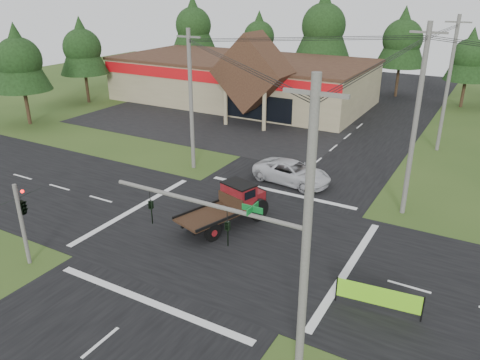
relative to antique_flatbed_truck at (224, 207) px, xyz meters
The scene contains 21 objects.
ground 1.79m from the antique_flatbed_truck, 48.41° to the right, with size 120.00×120.00×0.00m, color #2C4619.
road_ns 1.78m from the antique_flatbed_truck, 48.41° to the right, with size 12.00×120.00×0.02m, color black.
road_ew 1.78m from the antique_flatbed_truck, 48.41° to the right, with size 120.00×12.00×0.02m, color black.
parking_apron 22.33m from the antique_flatbed_truck, 126.08° to the left, with size 28.00×14.00×0.02m, color black.
cvs_building 32.25m from the antique_flatbed_truck, 117.43° to the left, with size 30.40×18.20×9.19m.
traffic_signal_mast 11.27m from the antique_flatbed_truck, 51.74° to the right, with size 8.12×0.24×7.00m.
traffic_signal_corner 10.87m from the antique_flatbed_truck, 128.61° to the right, with size 0.53×2.48×4.40m.
utility_pole_nr 12.71m from the antique_flatbed_truck, 45.37° to the right, with size 2.00×0.30×11.00m.
utility_pole_nw 10.84m from the antique_flatbed_truck, 135.45° to the left, with size 2.00×0.30×10.50m.
utility_pole_ne 12.24m from the antique_flatbed_truck, 38.36° to the left, with size 2.00×0.30×11.50m.
utility_pole_n 23.26m from the antique_flatbed_truck, 67.12° to the left, with size 2.00×0.30×11.20m.
tree_row_a 49.17m from the antique_flatbed_truck, 126.74° to the left, with size 6.72×6.72×12.12m.
tree_row_b 45.59m from the antique_flatbed_truck, 115.00° to the left, with size 5.60×5.60×10.10m.
tree_row_c 41.73m from the antique_flatbed_truck, 102.85° to the left, with size 7.28×7.28×13.13m.
tree_row_d 41.49m from the antique_flatbed_truck, 88.79° to the left, with size 6.16×6.16×11.11m.
tree_row_e 40.30m from the antique_flatbed_truck, 77.19° to the left, with size 5.04×5.04×9.09m.
tree_side_w 36.89m from the antique_flatbed_truck, 148.58° to the left, with size 5.60×5.60×10.10m.
tree_side_w_near 30.98m from the antique_flatbed_truck, 162.79° to the left, with size 5.60×5.60×10.10m.
antique_flatbed_truck is the anchor object (origin of this frame).
roadside_banner 10.59m from the antique_flatbed_truck, 19.32° to the right, with size 3.75×0.11×1.28m, color #77D71C, non-canonical shape.
white_pickup 8.10m from the antique_flatbed_truck, 84.17° to the left, with size 2.62×5.67×1.58m, color silver.
Camera 1 is at (12.18, -20.08, 13.24)m, focal length 35.00 mm.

